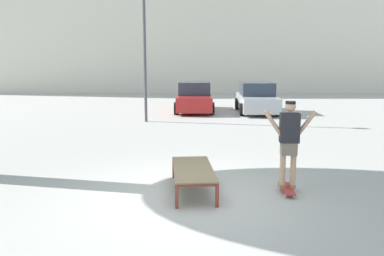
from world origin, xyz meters
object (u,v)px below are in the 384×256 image
at_px(skate_box, 192,170).
at_px(car_red, 194,98).
at_px(car_silver, 256,99).
at_px(skater, 288,138).
at_px(light_post, 144,29).
at_px(skateboard, 286,189).

xyz_separation_m(skate_box, car_red, (0.10, 12.60, 0.28)).
bearing_deg(skate_box, car_silver, 75.15).
height_order(skate_box, car_silver, car_silver).
relative_size(skate_box, skater, 1.15).
bearing_deg(skater, skate_box, 176.45).
xyz_separation_m(skate_box, car_silver, (3.21, 12.11, 0.28)).
bearing_deg(light_post, skate_box, -77.75).
bearing_deg(skate_box, skateboard, -3.60).
xyz_separation_m(skateboard, light_post, (-3.80, 9.18, 3.75)).
relative_size(car_red, light_post, 0.72).
relative_size(skate_box, light_post, 0.33).
distance_m(skate_box, light_post, 9.89).
bearing_deg(car_red, skate_box, -90.47).
xyz_separation_m(car_red, car_silver, (3.11, -0.49, 0.00)).
relative_size(skateboard, skater, 0.48).
bearing_deg(skater, skateboard, -93.33).
height_order(car_silver, light_post, light_post).
xyz_separation_m(car_red, light_post, (-2.07, -3.54, 3.13)).
bearing_deg(skater, light_post, 112.46).
bearing_deg(car_red, skateboard, -82.28).
relative_size(skate_box, car_silver, 0.46).
bearing_deg(skate_box, car_red, 89.53).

